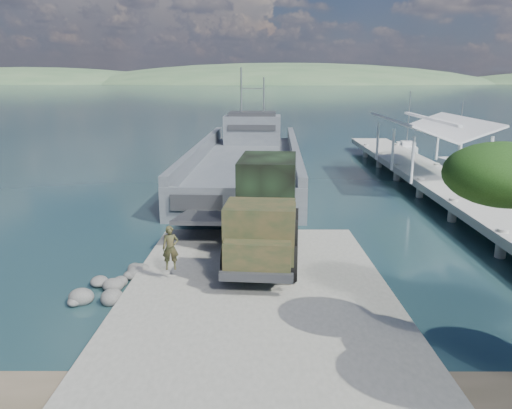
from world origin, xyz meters
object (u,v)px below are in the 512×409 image
at_px(military_truck, 266,209).
at_px(sailboat_near, 457,165).
at_px(soldier, 171,257).
at_px(pier, 431,168).
at_px(landing_craft, 247,168).
at_px(sailboat_far, 407,148).

bearing_deg(military_truck, sailboat_near, 57.92).
bearing_deg(soldier, pier, 38.84).
xyz_separation_m(landing_craft, sailboat_far, (17.87, 15.22, -0.44)).
distance_m(pier, sailboat_far, 20.11).
bearing_deg(sailboat_far, pier, -93.45).
bearing_deg(military_truck, sailboat_far, 69.48).
xyz_separation_m(pier, landing_craft, (-13.87, 4.45, -0.79)).
relative_size(pier, sailboat_far, 6.41).
bearing_deg(pier, landing_craft, 162.20).
height_order(pier, landing_craft, landing_craft).
height_order(military_truck, soldier, military_truck).
distance_m(pier, military_truck, 19.99).
bearing_deg(soldier, military_truck, 29.35).
height_order(landing_craft, soldier, landing_craft).
bearing_deg(pier, soldier, -131.62).
bearing_deg(military_truck, pier, 55.53).
bearing_deg(pier, military_truck, -129.34).
relative_size(military_truck, sailboat_near, 1.46).
bearing_deg(sailboat_far, sailboat_near, -73.90).
bearing_deg(sailboat_far, military_truck, -107.34).
xyz_separation_m(pier, sailboat_near, (5.54, 8.76, -1.27)).
bearing_deg(landing_craft, soldier, -94.13).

